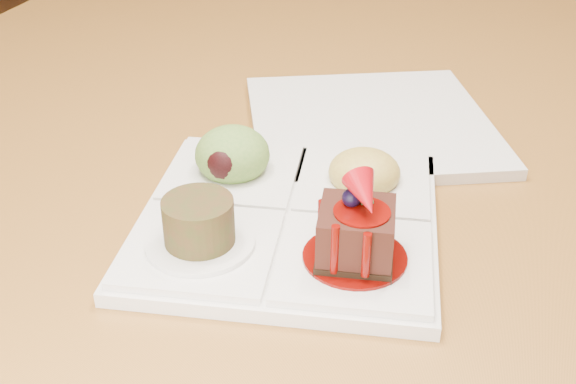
# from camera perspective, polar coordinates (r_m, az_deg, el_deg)

# --- Properties ---
(dining_table) EXTENTS (1.00, 1.80, 0.75)m
(dining_table) POSITION_cam_1_polar(r_m,az_deg,el_deg) (0.99, 1.66, 7.11)
(dining_table) COLOR #9B6028
(dining_table) RESTS_ON ground
(sampler_plate) EXTENTS (0.28, 0.28, 0.10)m
(sampler_plate) POSITION_cam_1_polar(r_m,az_deg,el_deg) (0.60, -0.13, -1.10)
(sampler_plate) COLOR silver
(sampler_plate) RESTS_ON dining_table
(second_plate) EXTENTS (0.32, 0.32, 0.01)m
(second_plate) POSITION_cam_1_polar(r_m,az_deg,el_deg) (0.77, 6.48, 5.41)
(second_plate) COLOR silver
(second_plate) RESTS_ON dining_table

